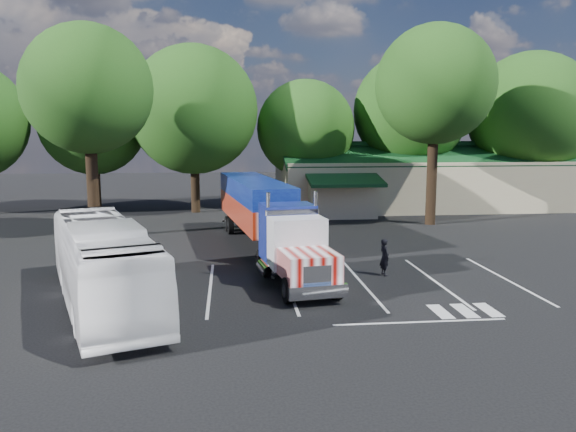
{
  "coord_description": "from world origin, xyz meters",
  "views": [
    {
      "loc": [
        -2.39,
        -28.65,
        6.4
      ],
      "look_at": [
        0.69,
        0.21,
        2.0
      ],
      "focal_mm": 35.0,
      "sensor_mm": 36.0,
      "label": 1
    }
  ],
  "objects": [
    {
      "name": "tree_near_right",
      "position": [
        11.5,
        8.5,
        9.46
      ],
      "size": [
        8.0,
        8.0,
        13.5
      ],
      "color": "black",
      "rests_on": "ground"
    },
    {
      "name": "tree_row_b",
      "position": [
        -13.0,
        17.8,
        7.13
      ],
      "size": [
        8.4,
        8.4,
        11.35
      ],
      "color": "black",
      "rests_on": "ground"
    },
    {
      "name": "tree_row_f",
      "position": [
        23.0,
        16.8,
        7.79
      ],
      "size": [
        10.4,
        10.4,
        13.0
      ],
      "color": "black",
      "rests_on": "ground"
    },
    {
      "name": "tree_row_d",
      "position": [
        4.0,
        17.5,
        6.58
      ],
      "size": [
        8.0,
        8.0,
        10.6
      ],
      "color": "black",
      "rests_on": "ground"
    },
    {
      "name": "semi_truck",
      "position": [
        -0.59,
        0.88,
        2.19
      ],
      "size": [
        4.85,
        18.59,
        3.87
      ],
      "rotation": [
        0.0,
        0.0,
        0.14
      ],
      "color": "black",
      "rests_on": "ground"
    },
    {
      "name": "woman",
      "position": [
        4.5,
        -4.78,
        0.83
      ],
      "size": [
        0.49,
        0.66,
        1.66
      ],
      "primitive_type": "imported",
      "rotation": [
        0.0,
        0.0,
        1.74
      ],
      "color": "black",
      "rests_on": "ground"
    },
    {
      "name": "tour_bus",
      "position": [
        -7.0,
        -8.0,
        1.59
      ],
      "size": [
        6.32,
        11.69,
        3.19
      ],
      "primitive_type": "imported",
      "rotation": [
        0.0,
        0.0,
        0.34
      ],
      "color": "white",
      "rests_on": "ground"
    },
    {
      "name": "silver_sedan",
      "position": [
        5.0,
        14.0,
        0.69
      ],
      "size": [
        4.41,
        2.63,
        1.37
      ],
      "primitive_type": "imported",
      "rotation": [
        0.0,
        0.0,
        1.87
      ],
      "color": "#94969B",
      "rests_on": "ground"
    },
    {
      "name": "tree_row_c",
      "position": [
        -5.0,
        16.2,
        8.04
      ],
      "size": [
        10.0,
        10.0,
        13.05
      ],
      "color": "black",
      "rests_on": "ground"
    },
    {
      "name": "ground",
      "position": [
        0.0,
        0.0,
        0.0
      ],
      "size": [
        120.0,
        120.0,
        0.0
      ],
      "primitive_type": "plane",
      "color": "black",
      "rests_on": "ground"
    },
    {
      "name": "tree_row_e",
      "position": [
        13.0,
        18.0,
        8.09
      ],
      "size": [
        9.6,
        9.6,
        12.9
      ],
      "color": "black",
      "rests_on": "ground"
    },
    {
      "name": "event_hall",
      "position": [
        13.74,
        17.81,
        2.21
      ],
      "size": [
        24.2,
        14.12,
        5.55
      ],
      "color": "#C1B88F",
      "rests_on": "ground"
    },
    {
      "name": "tree_near_left",
      "position": [
        -10.5,
        6.0,
        8.81
      ],
      "size": [
        7.6,
        7.6,
        12.65
      ],
      "color": "black",
      "rests_on": "ground"
    },
    {
      "name": "bicycle",
      "position": [
        1.8,
        3.86,
        0.47
      ],
      "size": [
        0.63,
        1.81,
        0.95
      ],
      "primitive_type": "imported",
      "rotation": [
        0.0,
        0.0,
        0.0
      ],
      "color": "black",
      "rests_on": "ground"
    }
  ]
}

